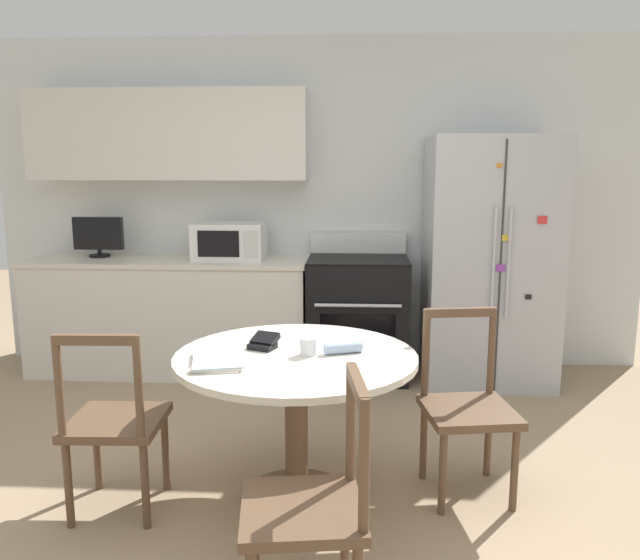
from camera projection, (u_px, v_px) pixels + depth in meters
name	position (u px, v px, depth m)	size (l,w,h in m)	color
ground_plane	(279.00, 544.00, 2.68)	(14.00, 14.00, 0.00)	#9E8466
back_wall	(278.00, 187.00, 4.98)	(5.20, 0.44, 2.60)	silver
kitchen_counter	(171.00, 315.00, 4.91)	(2.17, 0.64, 0.90)	silver
refrigerator	(489.00, 261.00, 4.62)	(0.92, 0.75, 1.82)	#B2B5BA
oven_range	(358.00, 316.00, 4.80)	(0.75, 0.68, 1.08)	black
microwave	(230.00, 241.00, 4.80)	(0.53, 0.39, 0.28)	white
countertop_tv	(98.00, 235.00, 4.89)	(0.39, 0.16, 0.31)	black
dining_table	(296.00, 385.00, 2.95)	(1.14, 1.14, 0.73)	beige
dining_chair_near	(310.00, 509.00, 2.16)	(0.47, 0.47, 0.90)	brown
dining_chair_right	(467.00, 408.00, 3.05)	(0.48, 0.48, 0.90)	brown
dining_chair_left	(115.00, 423.00, 2.87)	(0.44, 0.44, 0.90)	brown
candle_glass	(308.00, 348.00, 2.91)	(0.08, 0.08, 0.08)	silver
folded_napkin	(343.00, 348.00, 2.93)	(0.19, 0.11, 0.05)	#A3BCDB
wallet	(264.00, 343.00, 3.02)	(0.16, 0.16, 0.07)	black
mail_stack	(218.00, 360.00, 2.79)	(0.28, 0.34, 0.02)	white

